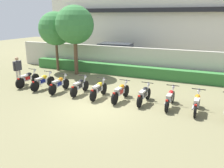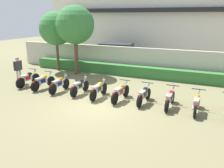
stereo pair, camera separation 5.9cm
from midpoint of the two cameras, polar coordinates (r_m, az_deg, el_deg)
name	(u,v)px [view 2 (the right image)]	position (r m, az deg, el deg)	size (l,w,h in m)	color
ground	(97,107)	(11.24, -3.35, -5.56)	(60.00, 60.00, 0.00)	olive
building	(169,14)	(24.48, 13.47, 15.98)	(22.63, 6.50, 8.64)	silver
compound_wall	(144,62)	(17.32, 7.63, 5.32)	(21.50, 0.30, 1.94)	#BCB7A8
hedge_row	(140,72)	(16.79, 6.85, 2.93)	(17.20, 0.70, 0.75)	#337033
parked_car	(118,55)	(20.52, 1.43, 7.00)	(4.62, 2.33, 1.89)	navy
tree_near_inspector	(56,29)	(18.87, -13.09, 12.70)	(2.50, 2.50, 4.45)	brown
tree_far_side	(75,25)	(17.33, -8.69, 13.68)	(2.68, 2.68, 4.85)	brown
motorcycle_in_row_0	(28,79)	(15.36, -19.27, 1.24)	(0.60, 1.89, 0.97)	black
motorcycle_in_row_1	(43,81)	(14.49, -15.99, 0.64)	(0.60, 1.89, 0.96)	black
motorcycle_in_row_2	(59,84)	(13.69, -12.32, 0.01)	(0.60, 1.83, 0.95)	black
motorcycle_in_row_3	(80,86)	(13.08, -7.56, -0.50)	(0.60, 1.81, 0.95)	black
motorcycle_in_row_4	(99,89)	(12.41, -3.08, -1.26)	(0.60, 1.85, 0.96)	black
motorcycle_in_row_5	(120,92)	(11.97, 2.17, -1.88)	(0.60, 1.93, 0.97)	black
motorcycle_in_row_6	(144,95)	(11.69, 7.74, -2.51)	(0.60, 1.81, 0.95)	black
motorcycle_in_row_7	(170,98)	(11.41, 13.76, -3.32)	(0.60, 1.89, 0.95)	black
motorcycle_in_row_8	(197,103)	(11.15, 19.64, -4.24)	(0.60, 1.83, 0.95)	black
inspector_person	(18,68)	(16.07, -21.35, 3.62)	(0.23, 0.67, 1.67)	beige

